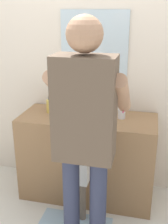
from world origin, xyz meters
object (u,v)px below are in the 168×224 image
object	(u,v)px
soap_bottle	(49,106)
child_toddler	(77,169)
toothbrush_cup	(122,113)
adult_parent	(85,124)

from	to	relation	value
soap_bottle	child_toddler	xyz separation A→B (m)	(0.40, -0.44, -0.40)
toothbrush_cup	child_toddler	size ratio (longest dim) A/B	0.24
toothbrush_cup	adult_parent	bearing A→B (deg)	-103.35
child_toddler	adult_parent	distance (m)	0.65
toothbrush_cup	child_toddler	distance (m)	0.67
toothbrush_cup	adult_parent	world-z (taller)	adult_parent
child_toddler	adult_parent	bearing A→B (deg)	-64.74
child_toddler	adult_parent	size ratio (longest dim) A/B	0.48
soap_bottle	adult_parent	distance (m)	0.92
toothbrush_cup	adult_parent	xyz separation A→B (m)	(-0.18, -0.74, 0.17)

